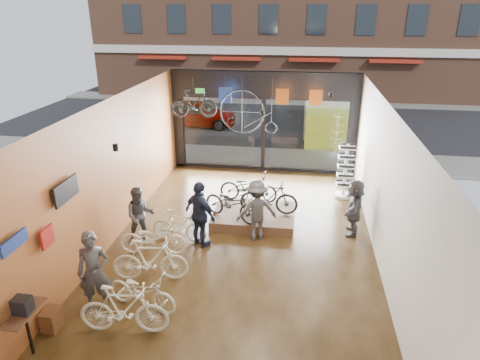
% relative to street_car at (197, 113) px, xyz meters
% --- Properties ---
extents(ground_plane, '(7.00, 12.00, 0.04)m').
position_rel_street_car_xyz_m(ground_plane, '(4.12, -12.00, -0.73)').
color(ground_plane, black).
rests_on(ground_plane, ground).
extents(ceiling, '(7.00, 12.00, 0.04)m').
position_rel_street_car_xyz_m(ceiling, '(4.12, -12.00, 3.11)').
color(ceiling, black).
rests_on(ceiling, ground).
extents(wall_left, '(0.04, 12.00, 3.80)m').
position_rel_street_car_xyz_m(wall_left, '(0.60, -12.00, 1.19)').
color(wall_left, '#B05D31').
rests_on(wall_left, ground).
extents(wall_right, '(0.04, 12.00, 3.80)m').
position_rel_street_car_xyz_m(wall_right, '(7.64, -12.00, 1.19)').
color(wall_right, beige).
rests_on(wall_right, ground).
extents(storefront, '(7.00, 0.26, 3.80)m').
position_rel_street_car_xyz_m(storefront, '(4.12, -6.00, 1.19)').
color(storefront, black).
rests_on(storefront, ground).
extents(exit_sign, '(0.35, 0.06, 0.18)m').
position_rel_street_car_xyz_m(exit_sign, '(1.72, -6.12, 2.34)').
color(exit_sign, '#198C26').
rests_on(exit_sign, storefront).
extents(street_road, '(30.00, 18.00, 0.02)m').
position_rel_street_car_xyz_m(street_road, '(4.12, 3.00, -0.72)').
color(street_road, black).
rests_on(street_road, ground).
extents(sidewalk_near, '(30.00, 2.40, 0.12)m').
position_rel_street_car_xyz_m(sidewalk_near, '(4.12, -4.80, -0.65)').
color(sidewalk_near, slate).
rests_on(sidewalk_near, ground).
extents(sidewalk_far, '(30.00, 2.00, 0.12)m').
position_rel_street_car_xyz_m(sidewalk_far, '(4.12, 7.00, -0.65)').
color(sidewalk_far, slate).
rests_on(sidewalk_far, ground).
extents(street_car, '(4.17, 1.68, 1.42)m').
position_rel_street_car_xyz_m(street_car, '(0.00, 0.00, 0.00)').
color(street_car, gray).
rests_on(street_car, street_road).
extents(box_truck, '(2.03, 6.09, 2.40)m').
position_rel_street_car_xyz_m(box_truck, '(6.69, -1.00, 0.49)').
color(box_truck, silver).
rests_on(box_truck, street_road).
extents(floor_bike_1, '(1.82, 0.66, 1.07)m').
position_rel_street_car_xyz_m(floor_bike_1, '(2.33, -15.47, -0.18)').
color(floor_bike_1, beige).
rests_on(floor_bike_1, ground_plane).
extents(floor_bike_2, '(1.72, 0.93, 0.86)m').
position_rel_street_car_xyz_m(floor_bike_2, '(2.41, -14.73, -0.28)').
color(floor_bike_2, beige).
rests_on(floor_bike_2, ground_plane).
extents(floor_bike_3, '(1.84, 0.78, 1.07)m').
position_rel_street_car_xyz_m(floor_bike_3, '(2.25, -13.73, -0.18)').
color(floor_bike_3, beige).
rests_on(floor_bike_3, ground_plane).
extents(floor_bike_4, '(1.79, 0.78, 0.91)m').
position_rel_street_car_xyz_m(floor_bike_4, '(1.93, -12.62, -0.26)').
color(floor_bike_4, beige).
rests_on(floor_bike_4, ground_plane).
extents(floor_bike_5, '(1.58, 0.57, 0.93)m').
position_rel_street_car_xyz_m(floor_bike_5, '(2.41, -11.89, -0.25)').
color(floor_bike_5, beige).
rests_on(floor_bike_5, ground_plane).
extents(display_platform, '(2.40, 1.80, 0.30)m').
position_rel_street_car_xyz_m(display_platform, '(4.29, -10.42, -0.56)').
color(display_platform, '#483320').
rests_on(display_platform, ground_plane).
extents(display_bike_left, '(1.91, 1.37, 0.96)m').
position_rel_street_car_xyz_m(display_bike_left, '(3.70, -10.94, 0.07)').
color(display_bike_left, black).
rests_on(display_bike_left, display_platform).
extents(display_bike_mid, '(1.72, 0.51, 1.03)m').
position_rel_street_car_xyz_m(display_bike_mid, '(4.72, -10.44, 0.10)').
color(display_bike_mid, black).
rests_on(display_bike_mid, display_platform).
extents(display_bike_right, '(1.84, 0.75, 0.95)m').
position_rel_street_car_xyz_m(display_bike_right, '(4.03, -9.69, 0.06)').
color(display_bike_right, black).
rests_on(display_bike_right, display_platform).
extents(customer_0, '(0.77, 0.63, 1.82)m').
position_rel_street_car_xyz_m(customer_0, '(1.48, -14.87, 0.20)').
color(customer_0, '#3F3F44').
rests_on(customer_0, ground_plane).
extents(customer_1, '(0.96, 0.88, 1.60)m').
position_rel_street_car_xyz_m(customer_1, '(1.42, -12.08, 0.09)').
color(customer_1, '#3F3F44').
rests_on(customer_1, ground_plane).
extents(customer_2, '(1.14, 0.99, 1.84)m').
position_rel_street_car_xyz_m(customer_2, '(3.05, -12.03, 0.21)').
color(customer_2, '#161C33').
rests_on(customer_2, ground_plane).
extents(customer_3, '(1.28, 1.00, 1.74)m').
position_rel_street_car_xyz_m(customer_3, '(4.48, -11.42, 0.16)').
color(customer_3, '#3F3F44').
rests_on(customer_3, ground_plane).
extents(customer_5, '(0.67, 1.56, 1.63)m').
position_rel_street_car_xyz_m(customer_5, '(7.12, -10.76, 0.10)').
color(customer_5, '#3F3F44').
rests_on(customer_5, ground_plane).
extents(sunglasses_rack, '(0.57, 0.48, 1.86)m').
position_rel_street_car_xyz_m(sunglasses_rack, '(7.07, -8.23, 0.22)').
color(sunglasses_rack, white).
rests_on(sunglasses_rack, ground_plane).
extents(wall_merch, '(0.40, 2.40, 2.60)m').
position_rel_street_car_xyz_m(wall_merch, '(0.74, -15.50, 0.59)').
color(wall_merch, navy).
rests_on(wall_merch, wall_left).
extents(penny_farthing, '(1.97, 0.06, 1.58)m').
position_rel_street_car_xyz_m(penny_farthing, '(3.79, -7.17, 1.79)').
color(penny_farthing, black).
rests_on(penny_farthing, ceiling).
extents(hung_bike, '(1.62, 0.61, 0.95)m').
position_rel_street_car_xyz_m(hung_bike, '(1.90, -7.80, 2.21)').
color(hung_bike, black).
rests_on(hung_bike, ceiling).
extents(jersey_left, '(0.45, 0.03, 0.55)m').
position_rel_street_car_xyz_m(jersey_left, '(2.80, -6.80, 2.34)').
color(jersey_left, '#1E3F99').
rests_on(jersey_left, ceiling).
extents(jersey_mid, '(0.45, 0.03, 0.55)m').
position_rel_street_car_xyz_m(jersey_mid, '(4.83, -6.80, 2.34)').
color(jersey_mid, '#CC5919').
rests_on(jersey_mid, ceiling).
extents(jersey_right, '(0.45, 0.03, 0.55)m').
position_rel_street_car_xyz_m(jersey_right, '(5.99, -6.80, 2.34)').
color(jersey_right, '#CC5919').
rests_on(jersey_right, ceiling).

